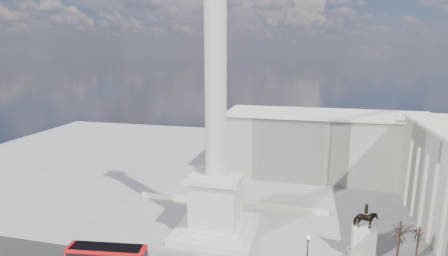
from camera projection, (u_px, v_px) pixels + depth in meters
ground at (209, 246)px, 58.11m from camera, size 180.00×180.00×0.00m
nelsons_column at (216, 163)px, 60.15m from camera, size 14.00×14.00×49.85m
balustrade_wall at (230, 203)px, 73.20m from camera, size 40.00×0.60×1.10m
building_northeast at (326, 145)px, 89.80m from camera, size 51.00×17.00×16.60m
victorian_lamp at (307, 253)px, 49.29m from camera, size 0.55×0.55×6.42m
equestrian_statue at (364, 237)px, 54.77m from camera, size 4.22×3.16×8.72m
bare_tree_near at (400, 231)px, 49.60m from camera, size 1.94×1.94×8.49m
bare_tree_mid at (419, 233)px, 52.67m from camera, size 1.60×1.60×6.07m
bare_tree_far at (437, 199)px, 64.37m from camera, size 1.57×1.57×6.42m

